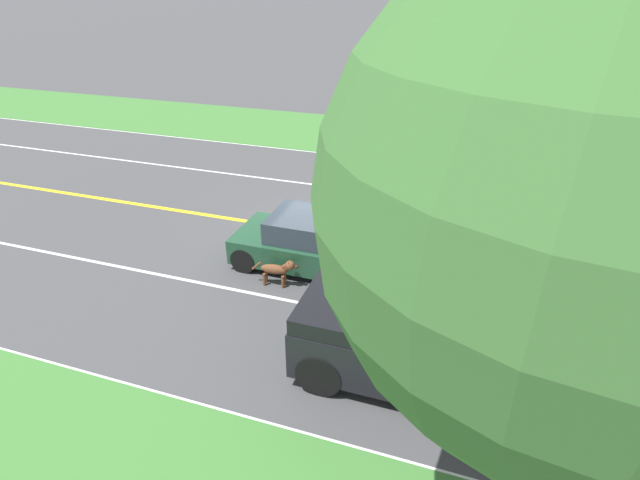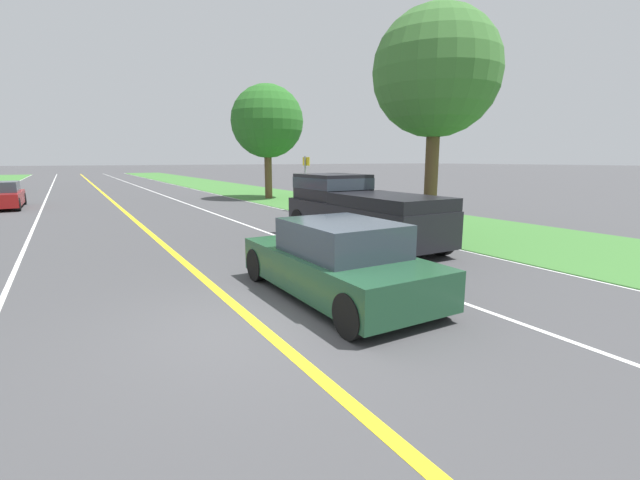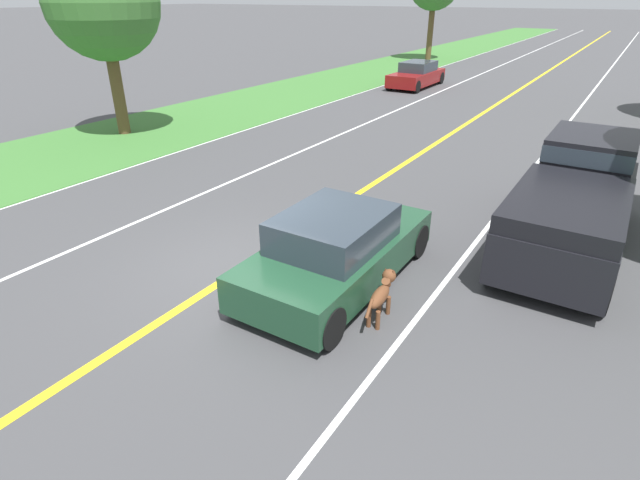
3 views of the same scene
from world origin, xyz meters
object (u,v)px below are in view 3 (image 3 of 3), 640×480
ego_car (337,250)px  oncoming_car (417,75)px  pickup_truck (576,197)px  roadside_tree_left_near (102,3)px  dog (382,293)px

ego_car → oncoming_car: ego_car is taller
pickup_truck → roadside_tree_left_near: roadside_tree_left_near is taller
dog → oncoming_car: size_ratio=0.26×
pickup_truck → dog: bearing=-114.8°
dog → oncoming_car: bearing=105.8°
oncoming_car → roadside_tree_left_near: bearing=71.6°
dog → roadside_tree_left_near: roadside_tree_left_near is taller
pickup_truck → oncoming_car: pickup_truck is taller
oncoming_car → roadside_tree_left_near: size_ratio=0.70×
ego_car → roadside_tree_left_near: 13.82m
dog → roadside_tree_left_near: 15.13m
dog → roadside_tree_left_near: bearing=152.1°
ego_car → roadside_tree_left_near: (-12.27, 5.07, 3.82)m
pickup_truck → roadside_tree_left_near: (-15.58, 1.01, 3.45)m
pickup_truck → roadside_tree_left_near: 15.99m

